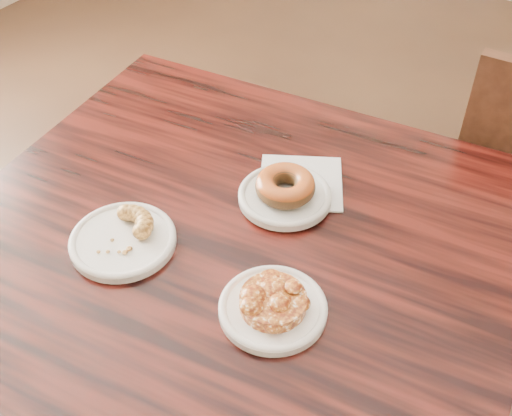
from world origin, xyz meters
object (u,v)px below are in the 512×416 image
Objects in this scene: cafe_table at (230,382)px; cruller_fragment at (121,232)px; glazed_donut at (285,186)px; apple_fritter at (273,299)px.

cafe_table is 9.02× the size of cruller_fragment.
glazed_donut is at bearing 54.77° from cruller_fragment.
cruller_fragment is at bearing -159.86° from cafe_table.
cruller_fragment is (-0.14, -0.07, 0.40)m from cafe_table.
apple_fritter reaches higher than cafe_table.
cruller_fragment is (-0.27, -0.02, -0.00)m from apple_fritter.
glazed_donut is at bearing 117.50° from apple_fritter.
apple_fritter is at bearing -30.58° from cafe_table.
apple_fritter is (0.11, -0.21, -0.01)m from glazed_donut.
apple_fritter reaches higher than cruller_fragment.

